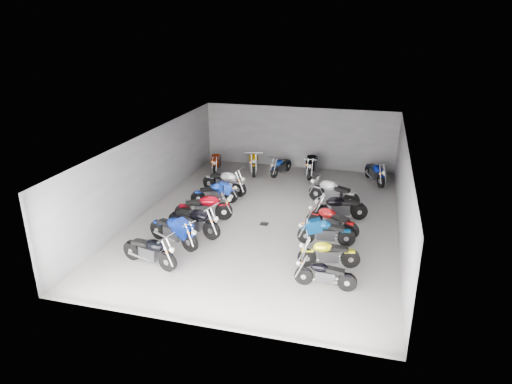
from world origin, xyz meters
TOP-DOWN VIEW (x-y plane):
  - ground at (0.00, 0.00)m, footprint 14.00×14.00m
  - wall_back at (0.00, 7.00)m, footprint 10.00×0.10m
  - wall_left at (-5.00, 0.00)m, footprint 0.10×14.00m
  - wall_right at (5.00, 0.00)m, footprint 0.10×14.00m
  - ceiling at (0.00, 0.00)m, footprint 10.00×14.00m
  - drain_grate at (0.00, -0.50)m, footprint 0.32×0.32m
  - motorcycle_left_a at (-2.78, -4.48)m, footprint 2.11×0.69m
  - motorcycle_left_b at (-2.63, -2.99)m, footprint 2.17×1.00m
  - motorcycle_left_c at (-2.25, -2.04)m, footprint 2.25×0.77m
  - motorcycle_left_d at (-2.35, -0.76)m, footprint 2.20×0.92m
  - motorcycle_left_e at (-2.53, 0.98)m, footprint 1.90×0.97m
  - motorcycle_left_f at (-2.52, 2.26)m, footprint 2.25×0.79m
  - motorcycle_right_a at (2.78, -4.35)m, footprint 1.84×0.36m
  - motorcycle_right_b at (2.74, -3.12)m, footprint 1.97×0.58m
  - motorcycle_right_c at (2.47, -1.60)m, footprint 2.02×0.45m
  - motorcycle_right_d at (2.58, -0.63)m, footprint 2.01×0.96m
  - motorcycle_right_e at (2.76, 0.67)m, footprint 2.11×0.80m
  - motorcycle_right_f at (2.34, 2.19)m, footprint 2.23×0.87m
  - motorcycle_back_a at (-3.99, 5.33)m, footprint 0.54×1.99m
  - motorcycle_back_b at (-2.09, 5.56)m, footprint 0.80×2.27m
  - motorcycle_back_c at (-0.64, 5.53)m, footprint 0.72×1.86m
  - motorcycle_back_d at (0.92, 5.83)m, footprint 0.46×2.38m
  - motorcycle_back_f at (4.01, 5.49)m, footprint 1.00×2.04m

SIDE VIEW (x-z plane):
  - ground at x=0.00m, z-range 0.00..0.00m
  - drain_grate at x=0.00m, z-range 0.00..0.01m
  - motorcycle_right_a at x=2.78m, z-range 0.04..0.85m
  - motorcycle_back_c at x=-0.64m, z-range 0.04..0.88m
  - motorcycle_right_b at x=2.74m, z-range 0.04..0.91m
  - motorcycle_back_a at x=-3.99m, z-range 0.04..0.92m
  - motorcycle_right_c at x=2.47m, z-range 0.04..0.93m
  - motorcycle_left_e at x=-2.53m, z-range 0.04..0.93m
  - motorcycle_right_d at x=2.58m, z-range 0.04..0.98m
  - motorcycle_left_a at x=-2.78m, z-range 0.04..0.99m
  - motorcycle_back_f at x=4.01m, z-range 0.04..0.99m
  - motorcycle_right_e at x=2.76m, z-range 0.04..1.00m
  - motorcycle_left_b at x=-2.63m, z-range 0.05..1.05m
  - motorcycle_left_d at x=-2.35m, z-range 0.05..1.05m
  - motorcycle_left_c at x=-2.25m, z-range 0.05..1.06m
  - motorcycle_right_f at x=2.34m, z-range 0.05..1.06m
  - motorcycle_left_f at x=-2.52m, z-range 0.05..1.06m
  - motorcycle_back_b at x=-2.09m, z-range 0.05..1.07m
  - motorcycle_back_d at x=0.92m, z-range 0.05..1.09m
  - wall_back at x=0.00m, z-range 0.00..3.20m
  - wall_left at x=-5.00m, z-range 0.00..3.20m
  - wall_right at x=5.00m, z-range 0.00..3.20m
  - ceiling at x=0.00m, z-range 3.20..3.24m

